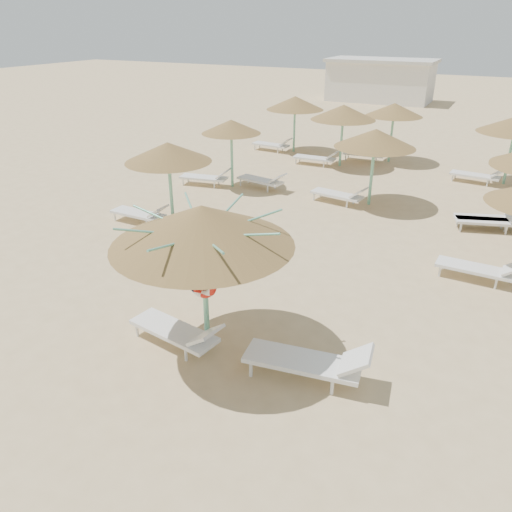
% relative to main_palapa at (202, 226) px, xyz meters
% --- Properties ---
extents(ground, '(120.00, 120.00, 0.00)m').
position_rel_main_palapa_xyz_m(ground, '(0.45, 0.32, -2.68)').
color(ground, '#D0B27F').
rests_on(ground, ground).
extents(main_palapa, '(3.43, 3.43, 3.08)m').
position_rel_main_palapa_xyz_m(main_palapa, '(0.00, 0.00, 0.00)').
color(main_palapa, '#6EBF9D').
rests_on(main_palapa, ground).
extents(lounger_main_a, '(2.20, 0.97, 0.77)m').
position_rel_main_palapa_xyz_m(lounger_main_a, '(-0.53, -0.24, -2.31)').
color(lounger_main_a, white).
rests_on(lounger_main_a, ground).
extents(lounger_main_b, '(2.40, 1.01, 0.85)m').
position_rel_main_palapa_xyz_m(lounger_main_b, '(2.23, 0.02, -2.28)').
color(lounger_main_b, white).
rests_on(lounger_main_b, ground).
extents(palapa_field, '(19.13, 13.81, 2.72)m').
position_rel_main_palapa_xyz_m(palapa_field, '(1.97, 11.05, -0.36)').
color(palapa_field, '#6EBF9D').
rests_on(palapa_field, ground).
extents(service_hut, '(8.40, 4.40, 3.25)m').
position_rel_main_palapa_xyz_m(service_hut, '(-5.55, 35.32, -1.04)').
color(service_hut, silver).
rests_on(service_hut, ground).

